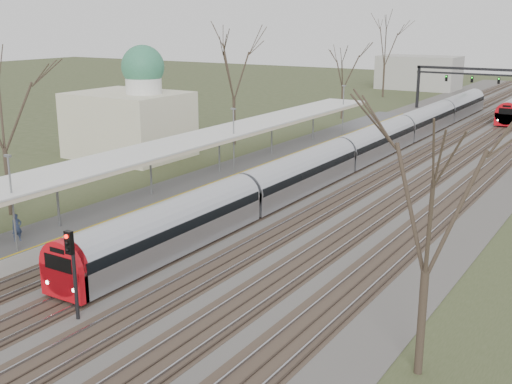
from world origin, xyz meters
TOP-DOWN VIEW (x-y plane):
  - track_bed at (0.26, 55.00)m, footprint 24.00×160.00m
  - platform at (-9.05, 37.50)m, footprint 3.50×69.00m
  - canopy at (-9.05, 32.99)m, footprint 4.10×50.00m
  - dome_building at (-21.71, 38.00)m, footprint 10.00×8.00m
  - signal_gantry at (0.29, 84.99)m, footprint 21.00×0.59m
  - tree_west_near at (-16.00, 20.00)m, footprint 5.00×5.00m
  - tree_west_far at (-17.00, 48.00)m, footprint 5.50×5.50m
  - tree_east_near at (13.00, 15.00)m, footprint 4.50×4.50m
  - train_near at (-2.50, 49.57)m, footprint 2.62×75.21m
  - passenger at (-8.94, 15.04)m, footprint 0.46×0.62m
  - signal_post at (-0.75, 11.43)m, footprint 0.35×0.45m

SIDE VIEW (x-z plane):
  - track_bed at x=0.26m, z-range -0.05..0.17m
  - platform at x=-9.05m, z-range 0.00..1.00m
  - train_near at x=-2.50m, z-range -0.05..3.00m
  - passenger at x=-8.94m, z-range 1.00..2.55m
  - signal_post at x=-0.75m, z-range 0.67..4.77m
  - dome_building at x=-21.71m, z-range -1.43..8.87m
  - canopy at x=-9.05m, z-range 2.37..5.48m
  - signal_gantry at x=0.29m, z-range 1.87..7.95m
  - tree_east_near at x=13.00m, z-range 1.92..11.19m
  - tree_west_near at x=-16.00m, z-range 2.14..12.44m
  - tree_west_far at x=-17.00m, z-range 2.35..13.68m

